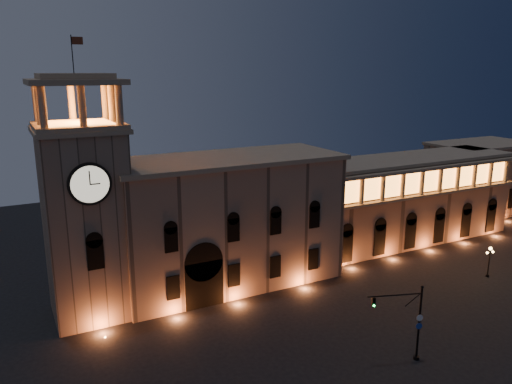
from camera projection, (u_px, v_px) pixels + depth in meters
ground at (334, 354)px, 51.91m from camera, size 160.00×160.00×0.00m
government_building at (228, 221)px, 67.78m from camera, size 30.80×12.80×17.60m
clock_tower at (86, 214)px, 57.82m from camera, size 9.80×9.80×32.40m
colonnade_wing at (405, 199)px, 85.09m from camera, size 40.60×11.50×14.50m
secondary_building at (479, 179)px, 102.05m from camera, size 20.00×12.00×14.00m
traffic_light at (410, 322)px, 49.78m from camera, size 5.65×2.21×8.13m
street_lamp_near at (489, 259)px, 70.61m from camera, size 1.55×0.46×4.48m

